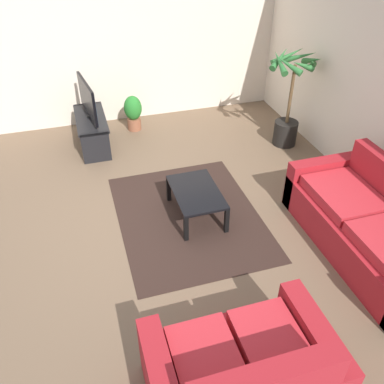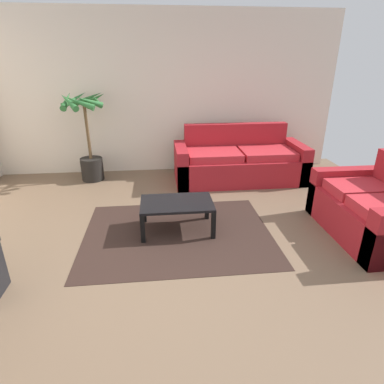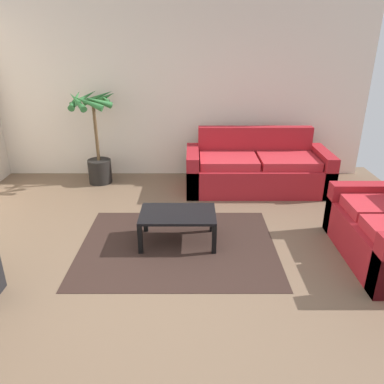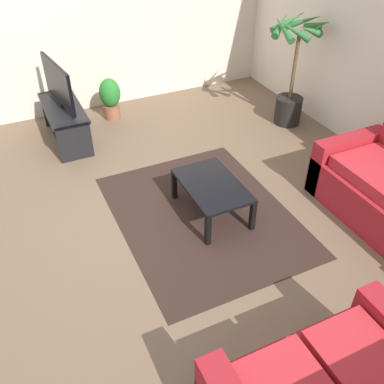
% 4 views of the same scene
% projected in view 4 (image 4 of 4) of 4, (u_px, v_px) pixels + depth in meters
% --- Properties ---
extents(ground_plane, '(6.60, 6.60, 0.00)m').
position_uv_depth(ground_plane, '(153.00, 229.00, 4.26)').
color(ground_plane, brown).
extents(wall_left, '(0.06, 6.00, 2.70)m').
position_uv_depth(wall_left, '(65.00, 15.00, 5.61)').
color(wall_left, beige).
rests_on(wall_left, ground).
extents(tv_stand, '(1.10, 0.45, 0.48)m').
position_uv_depth(tv_stand, '(65.00, 118.00, 5.50)').
color(tv_stand, black).
rests_on(tv_stand, ground).
extents(tv, '(0.94, 0.17, 0.57)m').
position_uv_depth(tv, '(58.00, 84.00, 5.21)').
color(tv, black).
rests_on(tv, tv_stand).
extents(coffee_table, '(0.85, 0.54, 0.37)m').
position_uv_depth(coffee_table, '(212.00, 188.00, 4.29)').
color(coffee_table, black).
rests_on(coffee_table, ground).
extents(area_rug, '(2.20, 1.70, 0.01)m').
position_uv_depth(area_rug, '(203.00, 215.00, 4.44)').
color(area_rug, black).
rests_on(area_rug, ground).
extents(potted_palm, '(0.74, 0.75, 1.47)m').
position_uv_depth(potted_palm, '(293.00, 77.00, 5.68)').
color(potted_palm, black).
rests_on(potted_palm, ground).
extents(potted_plant_small, '(0.30, 0.30, 0.59)m').
position_uv_depth(potted_plant_small, '(110.00, 97.00, 5.99)').
color(potted_plant_small, brown).
rests_on(potted_plant_small, ground).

